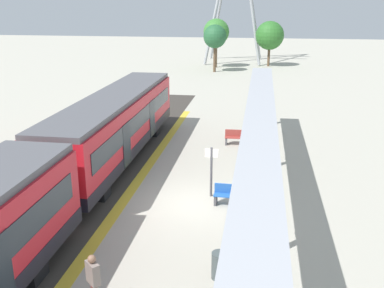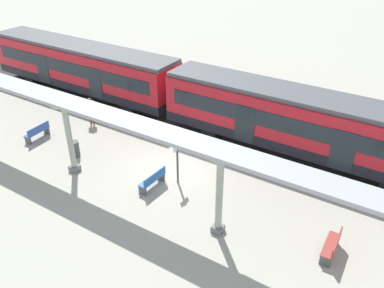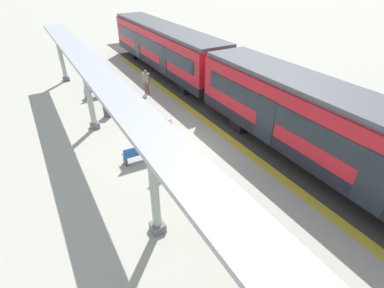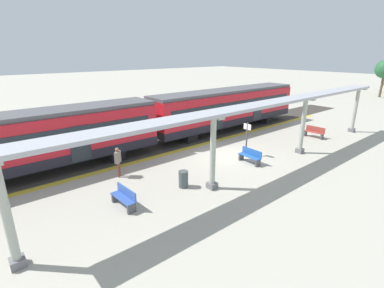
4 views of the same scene
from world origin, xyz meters
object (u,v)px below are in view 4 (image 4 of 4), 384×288
object	(u,v)px
canopy_pillar_nearest	(6,215)
canopy_pillar_second	(213,153)
bench_near_end	(314,132)
canopy_pillar_third	(303,126)
passenger_waiting_near_edge	(118,159)
train_near_carriage	(24,144)
canopy_pillar_fourth	(355,110)
bench_mid_platform	(124,197)
train_far_carriage	(227,109)
trash_bin	(183,179)
platform_info_sign	(247,136)
bench_far_end	(250,156)

from	to	relation	value
canopy_pillar_nearest	canopy_pillar_second	world-z (taller)	same
canopy_pillar_nearest	bench_near_end	distance (m)	20.74
canopy_pillar_third	passenger_waiting_near_edge	distance (m)	11.84
train_near_carriage	canopy_pillar_nearest	bearing A→B (deg)	-13.00
canopy_pillar_fourth	bench_near_end	distance (m)	4.45
train_near_carriage	bench_near_end	bearing A→B (deg)	72.13
bench_near_end	bench_mid_platform	xyz separation A→B (m)	(0.03, -16.39, 0.00)
passenger_waiting_near_edge	canopy_pillar_second	bearing A→B (deg)	35.09
canopy_pillar_nearest	bench_mid_platform	world-z (taller)	canopy_pillar_nearest
bench_near_end	bench_mid_platform	world-z (taller)	same
train_near_carriage	passenger_waiting_near_edge	world-z (taller)	train_near_carriage
train_far_carriage	bench_mid_platform	distance (m)	14.28
train_far_carriage	canopy_pillar_second	xyz separation A→B (m)	(7.32, -8.69, 0.04)
canopy_pillar_fourth	trash_bin	bearing A→B (deg)	-93.33
train_far_carriage	bench_mid_platform	xyz separation A→B (m)	(6.14, -12.81, -1.39)
bench_mid_platform	platform_info_sign	bearing A→B (deg)	94.79
platform_info_sign	canopy_pillar_third	bearing A→B (deg)	59.26
canopy_pillar_third	bench_mid_platform	world-z (taller)	canopy_pillar_third
canopy_pillar_third	platform_info_sign	world-z (taller)	canopy_pillar_third
platform_info_sign	train_far_carriage	bearing A→B (deg)	144.53
trash_bin	platform_info_sign	xyz separation A→B (m)	(-0.92, 5.86, 0.90)
bench_near_end	passenger_waiting_near_edge	world-z (taller)	passenger_waiting_near_edge
train_far_carriage	bench_mid_platform	world-z (taller)	train_far_carriage
platform_info_sign	passenger_waiting_near_edge	world-z (taller)	platform_info_sign
canopy_pillar_nearest	canopy_pillar_fourth	xyz separation A→B (m)	(0.00, 24.69, 0.00)
bench_mid_platform	trash_bin	xyz separation A→B (m)	(0.17, 3.11, -0.02)
train_near_carriage	canopy_pillar_nearest	world-z (taller)	canopy_pillar_nearest
bench_far_end	train_near_carriage	bearing A→B (deg)	-120.41
train_far_carriage	bench_near_end	size ratio (longest dim) A/B	9.77
trash_bin	bench_near_end	bearing A→B (deg)	90.86
canopy_pillar_second	canopy_pillar_third	world-z (taller)	same
canopy_pillar_second	trash_bin	world-z (taller)	canopy_pillar_second
bench_far_end	trash_bin	bearing A→B (deg)	-90.36
canopy_pillar_third	passenger_waiting_near_edge	bearing A→B (deg)	-110.82
canopy_pillar_nearest	bench_mid_platform	size ratio (longest dim) A/B	2.43
canopy_pillar_third	passenger_waiting_near_edge	world-z (taller)	canopy_pillar_third
train_far_carriage	canopy_pillar_second	size ratio (longest dim) A/B	4.01
canopy_pillar_third	platform_info_sign	distance (m)	3.82
train_far_carriage	canopy_pillar_nearest	bearing A→B (deg)	-66.79
canopy_pillar_nearest	platform_info_sign	world-z (taller)	canopy_pillar_nearest
trash_bin	platform_info_sign	bearing A→B (deg)	98.95
train_far_carriage	bench_near_end	xyz separation A→B (m)	(6.12, 3.58, -1.39)
train_far_carriage	canopy_pillar_third	xyz separation A→B (m)	(7.32, -0.60, 0.04)
canopy_pillar_second	bench_mid_platform	size ratio (longest dim) A/B	2.43
passenger_waiting_near_edge	bench_mid_platform	bearing A→B (deg)	-21.28
canopy_pillar_third	trash_bin	size ratio (longest dim) A/B	4.33
trash_bin	platform_info_sign	world-z (taller)	platform_info_sign
canopy_pillar_nearest	bench_far_end	distance (m)	12.63
bench_near_end	bench_mid_platform	size ratio (longest dim) A/B	1.00
train_far_carriage	trash_bin	bearing A→B (deg)	-56.93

